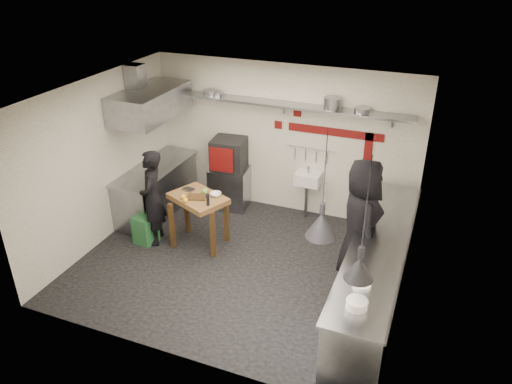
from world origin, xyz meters
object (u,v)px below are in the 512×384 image
at_px(combi_oven, 229,154).
at_px(chef_left, 152,198).
at_px(oven_stand, 230,186).
at_px(chef_right, 361,221).
at_px(green_bin, 145,229).
at_px(prep_table, 199,220).

height_order(combi_oven, chef_left, chef_left).
relative_size(combi_oven, chef_left, 0.36).
bearing_deg(oven_stand, chef_left, -117.92).
height_order(oven_stand, chef_left, chef_left).
xyz_separation_m(oven_stand, chef_left, (-0.66, -1.67, 0.44)).
bearing_deg(chef_right, green_bin, 71.51).
height_order(green_bin, prep_table, prep_table).
xyz_separation_m(oven_stand, prep_table, (0.09, -1.47, 0.06)).
relative_size(oven_stand, chef_left, 0.48).
distance_m(combi_oven, prep_table, 1.60).
distance_m(combi_oven, chef_right, 3.09).
height_order(combi_oven, green_bin, combi_oven).
relative_size(oven_stand, chef_right, 0.41).
xyz_separation_m(oven_stand, chef_right, (2.76, -1.38, 0.57)).
distance_m(oven_stand, chef_left, 1.85).
xyz_separation_m(combi_oven, green_bin, (-0.79, -1.77, -0.84)).
xyz_separation_m(combi_oven, chef_right, (2.77, -1.38, -0.12)).
distance_m(oven_stand, combi_oven, 0.69).
bearing_deg(combi_oven, chef_left, -117.65).
xyz_separation_m(prep_table, chef_right, (2.66, 0.09, 0.51)).
bearing_deg(combi_oven, green_bin, -120.67).
height_order(combi_oven, chef_right, chef_right).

